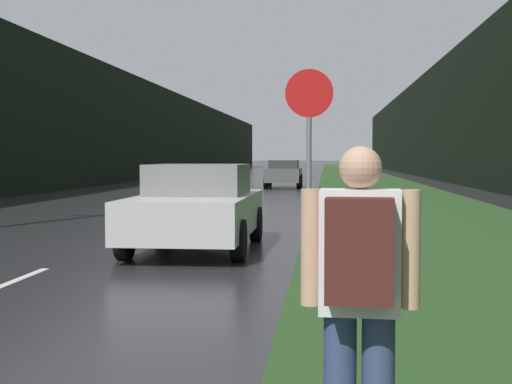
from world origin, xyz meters
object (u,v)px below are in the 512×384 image
object	(u,v)px
stop_sign	(309,150)
car_passing_near	(197,207)
car_passing_far	(284,173)
hitchhiker_with_backpack	(359,292)

from	to	relation	value
stop_sign	car_passing_near	size ratio (longest dim) A/B	0.65
car_passing_near	car_passing_far	world-z (taller)	car_passing_near
stop_sign	hitchhiker_with_backpack	size ratio (longest dim) A/B	1.68
stop_sign	car_passing_far	xyz separation A→B (m)	(-2.02, 27.60, -0.97)
stop_sign	car_passing_near	world-z (taller)	stop_sign
hitchhiker_with_backpack	car_passing_near	bearing A→B (deg)	108.67
hitchhiker_with_backpack	car_passing_far	xyz separation A→B (m)	(-2.42, 33.89, -0.22)
car_passing_near	car_passing_far	xyz separation A→B (m)	(-0.00, 25.07, -0.00)
hitchhiker_with_backpack	car_passing_near	xyz separation A→B (m)	(-2.42, 8.82, -0.22)
stop_sign	car_passing_near	bearing A→B (deg)	128.56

